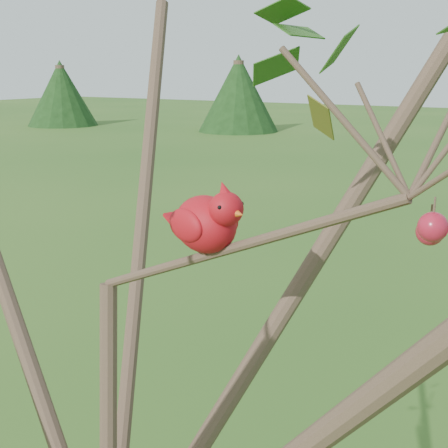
% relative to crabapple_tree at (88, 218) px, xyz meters
% --- Properties ---
extents(crabapple_tree, '(2.35, 2.05, 2.95)m').
position_rel_crabapple_tree_xyz_m(crabapple_tree, '(0.00, 0.00, 0.00)').
color(crabapple_tree, '#3C2C20').
rests_on(crabapple_tree, ground).
extents(cardinal, '(0.20, 0.13, 0.14)m').
position_rel_crabapple_tree_xyz_m(cardinal, '(0.18, 0.10, -0.01)').
color(cardinal, red).
rests_on(cardinal, ground).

